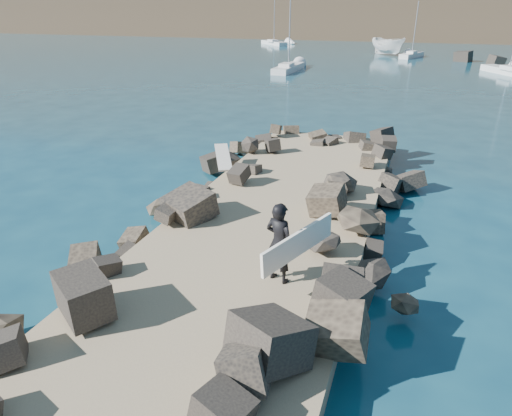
# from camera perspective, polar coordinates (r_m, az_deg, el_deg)

# --- Properties ---
(ground) EXTENTS (800.00, 800.00, 0.00)m
(ground) POSITION_cam_1_polar(r_m,az_deg,el_deg) (14.18, 1.33, -4.00)
(ground) COLOR #0F384C
(ground) RESTS_ON ground
(jetty) EXTENTS (6.00, 26.00, 0.60)m
(jetty) POSITION_cam_1_polar(r_m,az_deg,el_deg) (12.39, -1.53, -6.86)
(jetty) COLOR #8C7759
(jetty) RESTS_ON ground
(riprap_left) EXTENTS (2.60, 22.00, 1.00)m
(riprap_left) POSITION_cam_1_polar(r_m,az_deg,el_deg) (13.84, -12.13, -2.99)
(riprap_left) COLOR black
(riprap_left) RESTS_ON ground
(riprap_right) EXTENTS (2.60, 22.00, 1.00)m
(riprap_right) POSITION_cam_1_polar(r_m,az_deg,el_deg) (12.15, 12.34, -7.05)
(riprap_right) COLOR black
(riprap_right) RESTS_ON ground
(surfboard_resting) EXTENTS (1.46, 2.12, 0.07)m
(surfboard_resting) POSITION_cam_1_polar(r_m,az_deg,el_deg) (18.33, -4.12, 6.04)
(surfboard_resting) COLOR beige
(surfboard_resting) RESTS_ON riprap_left
(boat_imported) EXTENTS (6.41, 6.70, 2.60)m
(boat_imported) POSITION_cam_1_polar(r_m,az_deg,el_deg) (74.05, 16.18, 18.88)
(boat_imported) COLOR silver
(boat_imported) RESTS_ON ground
(surfer_with_board) EXTENTS (1.43, 2.28, 2.00)m
(surfer_with_board) POSITION_cam_1_polar(r_m,az_deg,el_deg) (10.62, 3.27, -4.38)
(surfer_with_board) COLOR black
(surfer_with_board) RESTS_ON jetty
(sailboat_a) EXTENTS (1.84, 7.71, 9.19)m
(sailboat_a) POSITION_cam_1_polar(r_m,az_deg,el_deg) (53.29, 4.07, 17.05)
(sailboat_a) COLOR silver
(sailboat_a) RESTS_ON ground
(sailboat_b) EXTENTS (3.29, 6.23, 7.49)m
(sailboat_b) POSITION_cam_1_polar(r_m,az_deg,el_deg) (71.43, 18.88, 17.63)
(sailboat_b) COLOR silver
(sailboat_b) RESTS_ON ground
(sailboat_c) EXTENTS (5.04, 7.59, 9.19)m
(sailboat_c) POSITION_cam_1_polar(r_m,az_deg,el_deg) (57.22, 29.08, 14.72)
(sailboat_c) COLOR silver
(sailboat_c) RESTS_ON ground
(sailboat_e) EXTENTS (6.66, 6.95, 9.43)m
(sailboat_e) POSITION_cam_1_polar(r_m,az_deg,el_deg) (91.78, 2.25, 19.93)
(sailboat_e) COLOR silver
(sailboat_e) RESTS_ON ground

